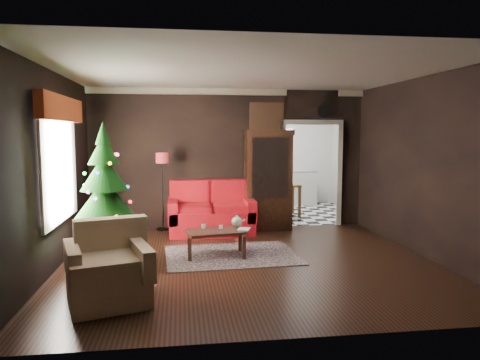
{
  "coord_description": "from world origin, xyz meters",
  "views": [
    {
      "loc": [
        -0.98,
        -6.41,
        1.93
      ],
      "look_at": [
        0.0,
        0.9,
        1.15
      ],
      "focal_mm": 33.35,
      "sensor_mm": 36.0,
      "label": 1
    }
  ],
  "objects": [
    {
      "name": "floor",
      "position": [
        0.0,
        0.0,
        0.0
      ],
      "size": [
        5.5,
        5.5,
        0.0
      ],
      "primitive_type": "plane",
      "color": "black",
      "rests_on": "ground"
    },
    {
      "name": "ceiling",
      "position": [
        0.0,
        0.0,
        2.8
      ],
      "size": [
        5.5,
        5.5,
        0.0
      ],
      "primitive_type": "plane",
      "rotation": [
        3.14,
        0.0,
        0.0
      ],
      "color": "white",
      "rests_on": "ground"
    },
    {
      "name": "wall_back",
      "position": [
        0.0,
        2.5,
        1.4
      ],
      "size": [
        5.5,
        0.0,
        5.5
      ],
      "primitive_type": "plane",
      "rotation": [
        1.57,
        0.0,
        0.0
      ],
      "color": "black",
      "rests_on": "ground"
    },
    {
      "name": "wall_front",
      "position": [
        0.0,
        -2.5,
        1.4
      ],
      "size": [
        5.5,
        0.0,
        5.5
      ],
      "primitive_type": "plane",
      "rotation": [
        -1.57,
        0.0,
        0.0
      ],
      "color": "black",
      "rests_on": "ground"
    },
    {
      "name": "wall_left",
      "position": [
        -2.75,
        0.0,
        1.4
      ],
      "size": [
        0.0,
        5.5,
        5.5
      ],
      "primitive_type": "plane",
      "rotation": [
        1.57,
        0.0,
        1.57
      ],
      "color": "black",
      "rests_on": "ground"
    },
    {
      "name": "wall_right",
      "position": [
        2.75,
        0.0,
        1.4
      ],
      "size": [
        0.0,
        5.5,
        5.5
      ],
      "primitive_type": "plane",
      "rotation": [
        1.57,
        0.0,
        -1.57
      ],
      "color": "black",
      "rests_on": "ground"
    },
    {
      "name": "doorway",
      "position": [
        1.7,
        2.5,
        1.05
      ],
      "size": [
        1.1,
        0.1,
        2.1
      ],
      "primitive_type": null,
      "color": "#F3E6CF",
      "rests_on": "ground"
    },
    {
      "name": "left_window",
      "position": [
        -2.71,
        0.2,
        1.45
      ],
      "size": [
        0.05,
        1.6,
        1.4
      ],
      "primitive_type": "cube",
      "color": "white",
      "rests_on": "wall_left"
    },
    {
      "name": "valance",
      "position": [
        -2.63,
        0.2,
        2.27
      ],
      "size": [
        0.12,
        2.1,
        0.35
      ],
      "primitive_type": "cube",
      "color": "maroon",
      "rests_on": "wall_left"
    },
    {
      "name": "kitchen_floor",
      "position": [
        1.7,
        4.0,
        0.0
      ],
      "size": [
        3.0,
        3.0,
        0.0
      ],
      "primitive_type": "plane",
      "color": "white",
      "rests_on": "ground"
    },
    {
      "name": "kitchen_window",
      "position": [
        1.7,
        5.45,
        1.7
      ],
      "size": [
        0.7,
        0.06,
        0.7
      ],
      "primitive_type": "cube",
      "color": "white",
      "rests_on": "ground"
    },
    {
      "name": "rug",
      "position": [
        -0.2,
        0.44,
        0.01
      ],
      "size": [
        2.13,
        1.6,
        0.01
      ],
      "primitive_type": "cube",
      "rotation": [
        0.0,
        0.0,
        0.05
      ],
      "color": "#2B1B27",
      "rests_on": "ground"
    },
    {
      "name": "loveseat",
      "position": [
        -0.4,
        2.05,
        0.5
      ],
      "size": [
        1.7,
        0.9,
        1.0
      ],
      "primitive_type": null,
      "color": "#9D0818",
      "rests_on": "ground"
    },
    {
      "name": "curio_cabinet",
      "position": [
        0.75,
        2.27,
        0.95
      ],
      "size": [
        0.9,
        0.45,
        1.9
      ],
      "primitive_type": null,
      "color": "black",
      "rests_on": "ground"
    },
    {
      "name": "floor_lamp",
      "position": [
        -1.32,
        2.04,
        0.83
      ],
      "size": [
        0.33,
        0.33,
        1.46
      ],
      "primitive_type": null,
      "rotation": [
        0.0,
        0.0,
        -0.41
      ],
      "color": "black",
      "rests_on": "ground"
    },
    {
      "name": "christmas_tree",
      "position": [
        -2.06,
        0.08,
        1.05
      ],
      "size": [
        1.21,
        1.21,
        1.94
      ],
      "primitive_type": null,
      "rotation": [
        0.0,
        0.0,
        0.21
      ],
      "color": "black",
      "rests_on": "ground"
    },
    {
      "name": "armchair",
      "position": [
        -1.82,
        -1.35,
        0.46
      ],
      "size": [
        1.12,
        1.12,
        0.92
      ],
      "primitive_type": null,
      "rotation": [
        0.0,
        0.0,
        0.3
      ],
      "color": "tan",
      "rests_on": "ground"
    },
    {
      "name": "coffee_table",
      "position": [
        -0.45,
        0.41,
        0.21
      ],
      "size": [
        0.99,
        0.71,
        0.4
      ],
      "primitive_type": null,
      "rotation": [
        0.0,
        0.0,
        0.2
      ],
      "color": "black",
      "rests_on": "rug"
    },
    {
      "name": "teapot",
      "position": [
        -0.09,
        0.62,
        0.51
      ],
      "size": [
        0.23,
        0.23,
        0.18
      ],
      "primitive_type": null,
      "rotation": [
        0.0,
        0.0,
        -0.18
      ],
      "color": "beige",
      "rests_on": "coffee_table"
    },
    {
      "name": "cup_a",
      "position": [
        -0.36,
        0.53,
        0.44
      ],
      "size": [
        0.08,
        0.08,
        0.05
      ],
      "primitive_type": "cylinder",
      "rotation": [
        0.0,
        0.0,
        0.27
      ],
      "color": "white",
      "rests_on": "coffee_table"
    },
    {
      "name": "cup_b",
      "position": [
        -0.62,
        0.6,
        0.45
      ],
      "size": [
        0.1,
        0.1,
        0.07
      ],
      "primitive_type": "cylinder",
      "rotation": [
        0.0,
        0.0,
        0.32
      ],
      "color": "beige",
      "rests_on": "coffee_table"
    },
    {
      "name": "book",
      "position": [
        -0.09,
        0.42,
        0.54
      ],
      "size": [
        0.17,
        0.08,
        0.24
      ],
      "primitive_type": "imported",
      "rotation": [
        0.0,
        0.0,
        -0.33
      ],
      "color": "#7D6346",
      "rests_on": "coffee_table"
    },
    {
      "name": "wall_clock",
      "position": [
        1.95,
        2.45,
        2.38
      ],
      "size": [
        0.32,
        0.32,
        0.06
      ],
      "primitive_type": "cylinder",
      "color": "silver",
      "rests_on": "wall_back"
    },
    {
      "name": "painting",
      "position": [
        0.75,
        2.46,
        2.25
      ],
      "size": [
        0.62,
        0.05,
        0.52
      ],
      "primitive_type": "cube",
      "color": "tan",
      "rests_on": "wall_back"
    },
    {
      "name": "kitchen_counter",
      "position": [
        1.7,
        5.2,
        0.45
      ],
      "size": [
        1.8,
        0.6,
        0.9
      ],
      "primitive_type": "cube",
      "color": "silver",
      "rests_on": "ground"
    },
    {
      "name": "kitchen_table",
      "position": [
        1.4,
        3.7,
        0.38
      ],
      "size": [
        0.7,
        0.7,
        0.75
      ],
      "primitive_type": null,
      "color": "brown",
      "rests_on": "ground"
    }
  ]
}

